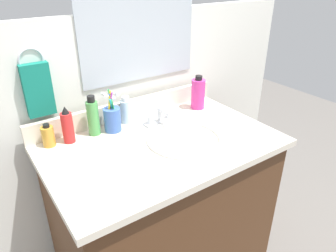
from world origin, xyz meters
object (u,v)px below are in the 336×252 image
object	(u,v)px
bottle_oil_amber	(48,136)
cup_blue_plastic	(112,118)
hand_towel	(38,90)
bottle_gel_clear	(126,111)
faucet	(160,118)
bottle_toner_green	(93,117)
bottle_spray_red	(68,126)
bottle_soap_pink	(198,94)

from	to	relation	value
bottle_oil_amber	cup_blue_plastic	distance (m)	0.28
hand_towel	cup_blue_plastic	size ratio (longest dim) A/B	1.11
bottle_gel_clear	faucet	bearing A→B (deg)	-38.43
faucet	bottle_oil_amber	size ratio (longest dim) A/B	1.61
hand_towel	faucet	world-z (taller)	hand_towel
bottle_toner_green	hand_towel	bearing A→B (deg)	154.97
bottle_gel_clear	bottle_toner_green	world-z (taller)	bottle_toner_green
faucet	bottle_spray_red	bearing A→B (deg)	170.30
bottle_toner_green	cup_blue_plastic	bearing A→B (deg)	-10.92
bottle_toner_green	cup_blue_plastic	xyz separation A→B (m)	(0.08, -0.02, -0.02)
cup_blue_plastic	bottle_soap_pink	bearing A→B (deg)	-2.44
cup_blue_plastic	bottle_oil_amber	bearing A→B (deg)	174.44
hand_towel	bottle_spray_red	world-z (taller)	hand_towel
faucet	bottle_oil_amber	world-z (taller)	bottle_oil_amber
bottle_gel_clear	bottle_soap_pink	bearing A→B (deg)	-8.95
faucet	bottle_toner_green	bearing A→B (deg)	165.77
hand_towel	bottle_oil_amber	bearing A→B (deg)	-98.52
hand_towel	bottle_toner_green	bearing A→B (deg)	-25.03
bottle_spray_red	bottle_soap_pink	size ratio (longest dim) A/B	0.93
bottle_oil_amber	hand_towel	bearing A→B (deg)	81.48
bottle_oil_amber	bottle_soap_pink	size ratio (longest dim) A/B	0.57
bottle_oil_amber	bottle_toner_green	bearing A→B (deg)	-3.27
bottle_gel_clear	cup_blue_plastic	xyz separation A→B (m)	(-0.09, -0.04, 0.00)
bottle_spray_red	bottle_toner_green	distance (m)	0.12
bottle_spray_red	bottle_toner_green	world-z (taller)	bottle_toner_green
bottle_oil_amber	bottle_toner_green	world-z (taller)	bottle_toner_green
faucet	bottle_gel_clear	bearing A→B (deg)	141.57
bottle_spray_red	hand_towel	bearing A→B (deg)	126.99
faucet	cup_blue_plastic	world-z (taller)	cup_blue_plastic
bottle_gel_clear	bottle_soap_pink	size ratio (longest dim) A/B	0.74
bottle_spray_red	bottle_oil_amber	size ratio (longest dim) A/B	1.65
faucet	bottle_toner_green	xyz separation A→B (m)	(-0.30, 0.08, 0.05)
bottle_oil_amber	cup_blue_plastic	size ratio (longest dim) A/B	0.50
hand_towel	bottle_oil_amber	distance (m)	0.19
faucet	bottle_oil_amber	distance (m)	0.50
faucet	bottle_gel_clear	xyz separation A→B (m)	(-0.13, 0.10, 0.03)
bottle_soap_pink	cup_blue_plastic	xyz separation A→B (m)	(-0.48, 0.02, -0.02)
bottle_soap_pink	faucet	bearing A→B (deg)	-171.27
bottle_oil_amber	bottle_soap_pink	xyz separation A→B (m)	(0.75, -0.05, 0.03)
bottle_spray_red	cup_blue_plastic	world-z (taller)	cup_blue_plastic
faucet	bottle_gel_clear	world-z (taller)	bottle_gel_clear
bottle_spray_red	bottle_soap_pink	bearing A→B (deg)	-2.64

